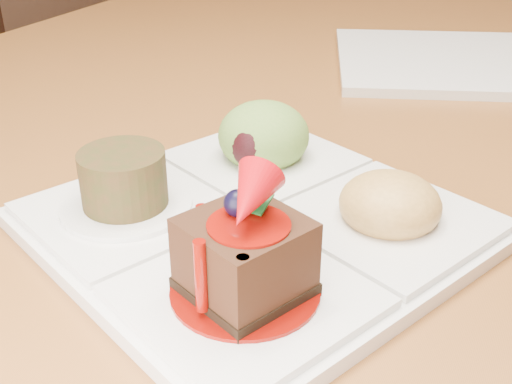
% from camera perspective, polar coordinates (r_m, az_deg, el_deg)
% --- Properties ---
extents(dining_table, '(1.00, 1.80, 0.75)m').
position_cam_1_polar(dining_table, '(0.97, 6.80, 8.61)').
color(dining_table, brown).
rests_on(dining_table, ground).
extents(sampler_plate, '(0.37, 0.37, 0.11)m').
position_cam_1_polar(sampler_plate, '(0.48, 0.30, -1.11)').
color(sampler_plate, silver).
rests_on(sampler_plate, dining_table).
extents(second_plate, '(0.35, 0.35, 0.01)m').
position_cam_1_polar(second_plate, '(0.90, 16.13, 11.11)').
color(second_plate, silver).
rests_on(second_plate, dining_table).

